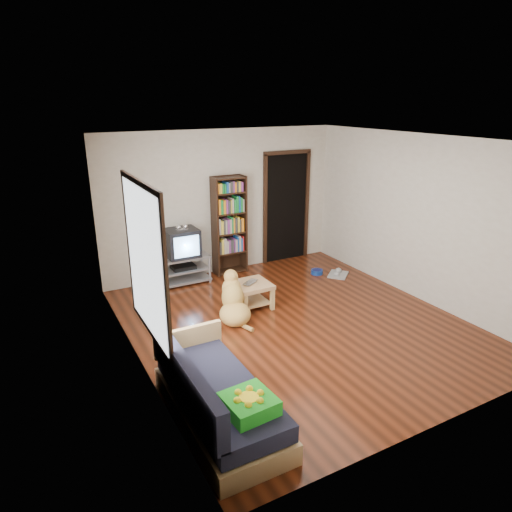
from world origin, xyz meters
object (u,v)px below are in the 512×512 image
crt_tv (181,242)px  coffee_table (252,290)px  dog_bowl (317,272)px  green_cushion (249,404)px  sofa (215,399)px  dog (234,302)px  grey_rag (338,275)px  tv_stand (183,268)px  laptop (253,283)px  bookshelf (229,220)px

crt_tv → coffee_table: bearing=-67.9°
dog_bowl → green_cushion: bearing=-133.4°
sofa → dog: size_ratio=2.00×
grey_rag → tv_stand: size_ratio=0.44×
laptop → bookshelf: bearing=44.2°
sofa → dog: bearing=59.5°
crt_tv → bookshelf: (0.95, 0.07, 0.26)m
dog → green_cushion: bearing=-112.6°
tv_stand → coffee_table: size_ratio=1.64×
bookshelf → dog: (-0.78, -1.78, -0.73)m
dog_bowl → sofa: size_ratio=0.12×
grey_rag → sofa: size_ratio=0.22×
dog → grey_rag: bearing=15.2°
green_cushion → crt_tv: (0.85, 4.16, 0.25)m
grey_rag → dog: bearing=-164.8°
bookshelf → crt_tv: bearing=-175.7°
green_cushion → grey_rag: bearing=37.5°
tv_stand → grey_rag: bearing=-21.3°
dog_bowl → coffee_table: (-1.73, -0.67, 0.24)m
tv_stand → bookshelf: bearing=5.6°
dog_bowl → crt_tv: bearing=161.1°
grey_rag → dog: (-2.46, -0.67, 0.25)m
green_cushion → laptop: 3.03m
dog_bowl → coffee_table: coffee_table is taller
dog_bowl → bookshelf: (-1.37, 0.87, 0.96)m
bookshelf → coffee_table: size_ratio=3.27×
dog_bowl → bookshelf: 1.89m
grey_rag → tv_stand: bearing=158.7°
dog_bowl → tv_stand: tv_stand is taller
grey_rag → tv_stand: tv_stand is taller
green_cushion → grey_rag: green_cushion is taller
dog_bowl → crt_tv: (-2.32, 0.80, 0.70)m
green_cushion → bookshelf: bearing=62.6°
green_cushion → laptop: bearing=57.1°
laptop → dog_bowl: bearing=-11.0°
grey_rag → dog: dog is taller
tv_stand → dog_bowl: bearing=-18.4°
crt_tv → dog: 1.78m
tv_stand → bookshelf: 1.20m
sofa → dog: (1.14, 1.94, 0.01)m
green_cushion → tv_stand: size_ratio=0.48×
grey_rag → dog_bowl: bearing=140.2°
laptop → dog: dog is taller
dog → bookshelf: bearing=66.3°
laptop → crt_tv: bearing=78.5°
green_cushion → coffee_table: (1.45, 2.69, -0.21)m
grey_rag → bookshelf: size_ratio=0.22×
green_cushion → dog_bowl: size_ratio=1.98×
dog_bowl → bookshelf: bookshelf is taller
laptop → dog_bowl: (1.73, 0.70, -0.37)m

